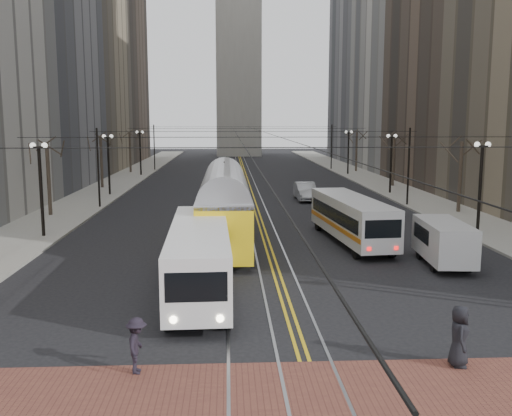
{
  "coord_description": "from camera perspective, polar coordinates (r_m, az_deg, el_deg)",
  "views": [
    {
      "loc": [
        -2.27,
        -17.16,
        7.2
      ],
      "look_at": [
        -0.93,
        10.09,
        3.0
      ],
      "focal_mm": 40.0,
      "sensor_mm": 36.0,
      "label": 1
    }
  ],
  "objects": [
    {
      "name": "sidewalk_right",
      "position": [
        64.91,
        12.65,
        2.24
      ],
      "size": [
        5.0,
        140.0,
        0.15
      ],
      "primitive_type": "cube",
      "color": "gray",
      "rests_on": "ground"
    },
    {
      "name": "lamp_posts",
      "position": [
        46.18,
        0.02,
        3.28
      ],
      "size": [
        27.6,
        57.2,
        5.6
      ],
      "color": "black",
      "rests_on": "ground"
    },
    {
      "name": "transit_bus",
      "position": [
        24.2,
        -5.67,
        -5.13
      ],
      "size": [
        2.71,
        11.39,
        2.83
      ],
      "primitive_type": "cube",
      "rotation": [
        0.0,
        0.0,
        0.03
      ],
      "color": "white",
      "rests_on": "ground"
    },
    {
      "name": "building_left_mid",
      "position": [
        68.01,
        -23.76,
        16.32
      ],
      "size": [
        16.0,
        20.0,
        34.0
      ],
      "primitive_type": "cube",
      "color": "slate",
      "rests_on": "ground"
    },
    {
      "name": "crosswalk_band",
      "position": [
        15.17,
        6.51,
        -19.62
      ],
      "size": [
        25.0,
        6.0,
        0.01
      ],
      "primitive_type": "cube",
      "color": "brown",
      "rests_on": "ground"
    },
    {
      "name": "trolley_wires",
      "position": [
        52.16,
        -0.31,
        4.99
      ],
      "size": [
        25.96,
        120.0,
        6.6
      ],
      "color": "black",
      "rests_on": "ground"
    },
    {
      "name": "building_right_mid",
      "position": [
        69.69,
        21.61,
        16.24
      ],
      "size": [
        16.0,
        20.0,
        34.0
      ],
      "primitive_type": "cube",
      "color": "brown",
      "rests_on": "ground"
    },
    {
      "name": "sedan_grey",
      "position": [
        45.14,
        9.94,
        0.31
      ],
      "size": [
        2.21,
        4.16,
        1.35
      ],
      "primitive_type": "imported",
      "rotation": [
        0.0,
        0.0,
        -0.16
      ],
      "color": "#45474D",
      "rests_on": "ground"
    },
    {
      "name": "pedestrian_d",
      "position": [
        17.12,
        -11.84,
        -13.3
      ],
      "size": [
        0.63,
        1.07,
        1.64
      ],
      "primitive_type": "imported",
      "rotation": [
        0.0,
        0.0,
        1.59
      ],
      "color": "black",
      "rests_on": "crosswalk_band"
    },
    {
      "name": "sedan_silver",
      "position": [
        52.08,
        4.96,
        1.67
      ],
      "size": [
        1.82,
        4.94,
        1.61
      ],
      "primitive_type": "imported",
      "rotation": [
        0.0,
        0.0,
        0.02
      ],
      "color": "#9A9CA1",
      "rests_on": "ground"
    },
    {
      "name": "cargo_van",
      "position": [
        30.0,
        18.24,
        -3.42
      ],
      "size": [
        2.28,
        5.13,
        2.21
      ],
      "primitive_type": "cube",
      "rotation": [
        0.0,
        0.0,
        -0.07
      ],
      "color": "#BCBCBC",
      "rests_on": "ground"
    },
    {
      "name": "building_left_far",
      "position": [
        106.52,
        -15.97,
        15.33
      ],
      "size": [
        16.0,
        20.0,
        40.0
      ],
      "primitive_type": "cube",
      "color": "brown",
      "rests_on": "ground"
    },
    {
      "name": "rear_bus",
      "position": [
        34.22,
        9.5,
        -1.22
      ],
      "size": [
        3.25,
        10.48,
        2.69
      ],
      "primitive_type": "cube",
      "rotation": [
        0.0,
        0.0,
        0.1
      ],
      "color": "silver",
      "rests_on": "ground"
    },
    {
      "name": "streetcar",
      "position": [
        33.94,
        -3.17,
        -0.47
      ],
      "size": [
        2.83,
        15.01,
        3.54
      ],
      "primitive_type": "cube",
      "rotation": [
        0.0,
        0.0,
        0.0
      ],
      "color": "yellow",
      "rests_on": "ground"
    },
    {
      "name": "street_trees",
      "position": [
        52.65,
        -0.33,
        3.96
      ],
      "size": [
        31.68,
        53.28,
        5.6
      ],
      "color": "#382D23",
      "rests_on": "ground"
    },
    {
      "name": "centre_lines",
      "position": [
        62.62,
        -0.72,
        2.16
      ],
      "size": [
        0.42,
        130.0,
        0.01
      ],
      "primitive_type": "cube",
      "color": "gold",
      "rests_on": "ground"
    },
    {
      "name": "sidewalk_left",
      "position": [
        63.85,
        -14.3,
        2.07
      ],
      "size": [
        5.0,
        140.0,
        0.15
      ],
      "primitive_type": "cube",
      "color": "gray",
      "rests_on": "ground"
    },
    {
      "name": "ground",
      "position": [
        18.75,
        4.49,
        -13.86
      ],
      "size": [
        260.0,
        260.0,
        0.0
      ],
      "primitive_type": "plane",
      "color": "black",
      "rests_on": "ground"
    },
    {
      "name": "building_right_far",
      "position": [
        107.6,
        12.63,
        15.38
      ],
      "size": [
        16.0,
        20.0,
        40.0
      ],
      "primitive_type": "cube",
      "color": "slate",
      "rests_on": "ground"
    },
    {
      "name": "pedestrian_a",
      "position": [
        18.17,
        19.65,
        -11.96
      ],
      "size": [
        0.8,
        1.02,
        1.84
      ],
      "primitive_type": "imported",
      "rotation": [
        0.0,
        0.0,
        1.3
      ],
      "color": "black",
      "rests_on": "crosswalk_band"
    },
    {
      "name": "streetcar_rails",
      "position": [
        62.62,
        -0.72,
        2.15
      ],
      "size": [
        4.8,
        130.0,
        0.02
      ],
      "primitive_type": "cube",
      "color": "gray",
      "rests_on": "ground"
    }
  ]
}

